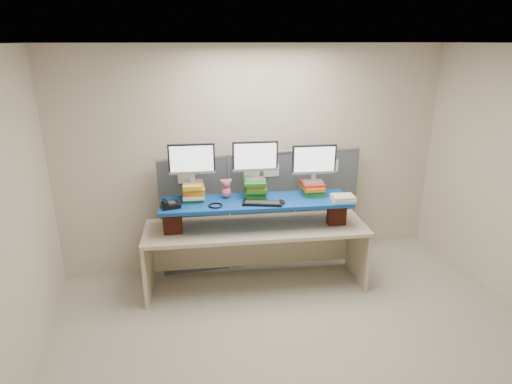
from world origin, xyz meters
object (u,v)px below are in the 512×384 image
object	(u,v)px
monitor_left	(192,161)
monitor_right	(314,161)
desk	(256,239)
monitor_center	(255,158)
blue_board	(256,202)
keyboard	(262,203)
desk_phone	(170,205)

from	to	relation	value
monitor_left	monitor_right	size ratio (longest dim) A/B	1.00
desk	monitor_center	bearing A→B (deg)	87.21
blue_board	monitor_right	xyz separation A→B (m)	(0.70, 0.04, 0.42)
monitor_right	keyboard	size ratio (longest dim) A/B	1.12
desk	desk_phone	xyz separation A→B (m)	(-0.96, 0.02, 0.51)
keyboard	blue_board	bearing A→B (deg)	123.39
monitor_center	keyboard	size ratio (longest dim) A/B	1.12
keyboard	desk_phone	distance (m)	1.01
blue_board	monitor_left	world-z (taller)	monitor_left
keyboard	desk_phone	size ratio (longest dim) A/B	2.11
monitor_left	monitor_center	distance (m)	0.71
monitor_right	desk_phone	xyz separation A→B (m)	(-1.66, -0.02, -0.37)
desk_phone	monitor_right	bearing A→B (deg)	-8.51
blue_board	monitor_left	bearing A→B (deg)	170.43
monitor_center	desk_phone	world-z (taller)	monitor_center
monitor_center	desk_phone	distance (m)	1.08
desk	blue_board	xyz separation A→B (m)	(0.00, 0.00, 0.46)
keyboard	desk_phone	world-z (taller)	desk_phone
desk	keyboard	xyz separation A→B (m)	(0.04, -0.14, 0.50)
blue_board	desk_phone	bearing A→B (deg)	-174.54
monitor_center	keyboard	world-z (taller)	monitor_center
blue_board	desk_phone	size ratio (longest dim) A/B	9.87
monitor_center	monitor_right	size ratio (longest dim) A/B	1.00
desk	monitor_left	size ratio (longest dim) A/B	5.13
blue_board	keyboard	bearing A→B (deg)	-68.75
desk	monitor_right	bearing A→B (deg)	9.74
keyboard	desk	bearing A→B (deg)	123.39
blue_board	desk_phone	xyz separation A→B (m)	(-0.96, 0.02, 0.05)
monitor_left	monitor_right	xyz separation A→B (m)	(1.38, -0.16, -0.06)
monitor_left	desk_phone	world-z (taller)	monitor_left
desk	monitor_center	xyz separation A→B (m)	(0.02, 0.12, 0.94)
desk	monitor_left	bearing A→B (deg)	170.43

